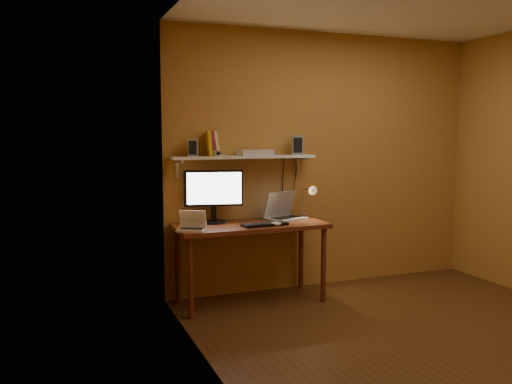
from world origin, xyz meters
name	(u,v)px	position (x,y,z in m)	size (l,w,h in m)	color
room	(426,171)	(0.00, 0.00, 1.30)	(3.44, 3.24, 2.64)	#502F14
desk	(251,233)	(-0.95, 1.28, 0.66)	(1.40, 0.60, 0.75)	#5E2916
wall_shelf	(243,157)	(-0.95, 1.47, 1.36)	(1.40, 0.25, 0.21)	silver
monitor	(213,193)	(-1.26, 1.45, 1.03)	(0.54, 0.28, 0.50)	black
laptop	(283,212)	(-0.56, 1.41, 0.82)	(0.44, 0.38, 0.27)	gray
netbook	(192,225)	(-1.55, 1.14, 0.80)	(0.28, 0.26, 0.18)	silver
keyboard	(265,224)	(-0.87, 1.13, 0.76)	(0.43, 0.14, 0.02)	black
mouse	(276,224)	(-0.78, 1.09, 0.77)	(0.10, 0.06, 0.04)	silver
desk_lamp	(309,197)	(-0.29, 1.41, 0.96)	(0.09, 0.23, 0.38)	silver
speaker_left	(193,148)	(-1.44, 1.48, 1.46)	(0.09, 0.09, 0.16)	gray
speaker_right	(297,145)	(-0.39, 1.46, 1.47)	(0.11, 0.11, 0.19)	gray
books	(212,143)	(-1.25, 1.49, 1.49)	(0.14, 0.16, 0.23)	gold
shelf_camera	(217,153)	(-1.22, 1.42, 1.40)	(0.10, 0.05, 0.05)	silver
router	(255,153)	(-0.84, 1.46, 1.40)	(0.31, 0.21, 0.05)	silver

